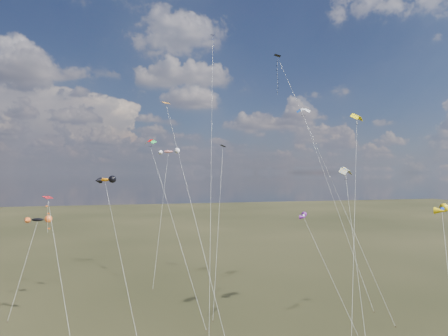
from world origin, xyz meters
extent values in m
cube|color=black|center=(10.79, 24.47, 37.74)|extent=(1.19, 1.22, 0.32)
cylinder|color=silver|center=(14.09, 14.17, 18.87)|extent=(6.63, 20.62, 37.76)
cube|color=#332316|center=(17.39, 3.87, 0.06)|extent=(0.10, 0.10, 0.12)
cube|color=#0E0C50|center=(1.17, 30.39, 42.32)|extent=(0.99, 0.98, 0.31)
cylinder|color=silver|center=(-1.89, 17.86, 21.16)|extent=(6.13, 25.10, 42.33)
cube|color=black|center=(1.81, 25.74, 22.69)|extent=(0.92, 0.97, 0.37)
cylinder|color=silver|center=(-0.72, 18.34, 11.35)|extent=(5.08, 14.81, 22.71)
cube|color=#332316|center=(-3.24, 10.95, 0.06)|extent=(0.10, 0.10, 0.12)
cube|color=#A11419|center=(-22.37, 12.41, 15.50)|extent=(1.26, 1.26, 0.29)
cylinder|color=silver|center=(-20.44, 8.24, 7.75)|extent=(3.88, 8.37, 15.51)
cube|color=orange|center=(-8.36, 17.13, 27.80)|extent=(1.27, 1.26, 0.34)
cylinder|color=silver|center=(-6.18, 8.11, 13.90)|extent=(4.40, 18.06, 27.81)
cylinder|color=silver|center=(10.02, 0.92, 12.78)|extent=(8.92, 12.63, 25.58)
cylinder|color=silver|center=(17.70, 18.73, 14.85)|extent=(0.57, 19.80, 29.72)
cube|color=#332316|center=(17.98, 8.84, 0.06)|extent=(0.10, 0.10, 0.12)
cylinder|color=silver|center=(12.84, 5.17, 9.42)|extent=(5.16, 12.32, 18.86)
cylinder|color=silver|center=(-7.30, 15.76, 11.56)|extent=(5.47, 14.95, 23.13)
cube|color=#332316|center=(-4.58, 8.30, 0.06)|extent=(0.10, 0.10, 0.12)
ellipsoid|color=black|center=(-25.64, 24.12, 11.70)|extent=(3.19, 1.08, 1.06)
cylinder|color=silver|center=(-26.65, 20.57, 5.85)|extent=(2.05, 7.12, 11.71)
cube|color=#332316|center=(-27.66, 17.02, 0.06)|extent=(0.10, 0.10, 0.12)
ellipsoid|color=orange|center=(-16.17, 15.19, 17.44)|extent=(2.57, 2.16, 1.02)
cylinder|color=silver|center=(-14.25, 10.69, 8.72)|extent=(3.87, 9.03, 17.46)
ellipsoid|color=white|center=(7.39, 7.76, 13.10)|extent=(1.72, 2.25, 0.70)
cylinder|color=silver|center=(8.85, 3.69, 6.55)|extent=(2.95, 8.17, 13.12)
ellipsoid|color=red|center=(-5.31, 40.95, 22.46)|extent=(4.08, 2.54, 1.29)
cylinder|color=silver|center=(-7.35, 33.57, 11.23)|extent=(4.11, 14.78, 22.48)
cube|color=#332316|center=(-9.40, 26.19, 0.06)|extent=(0.10, 0.10, 0.12)
ellipsoid|color=#0B2EB4|center=(16.45, -4.31, 14.74)|extent=(2.28, 2.04, 0.95)
camera|label=1|loc=(-14.14, -37.03, 18.31)|focal=32.00mm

